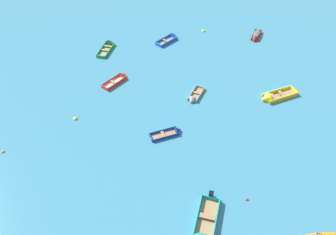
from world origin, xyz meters
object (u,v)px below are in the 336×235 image
(rowboat_grey_near_right, at_px, (193,98))
(mooring_buoy_between_boats_right, at_px, (76,119))
(rowboat_green_midfield_left, at_px, (109,46))
(mooring_buoy_outer_edge, at_px, (203,31))
(rowboat_turquoise_back_row_right, at_px, (204,232))
(rowboat_yellow_outer_right, at_px, (271,97))
(mooring_buoy_near_foreground, at_px, (247,200))
(rowboat_maroon_back_row_center, at_px, (256,36))
(rowboat_deep_blue_back_row_left, at_px, (172,132))
(rowboat_blue_distant_center, at_px, (171,38))
(mooring_buoy_far_field, at_px, (3,152))
(rowboat_red_far_right, at_px, (120,78))

(rowboat_grey_near_right, distance_m, mooring_buoy_between_boats_right, 12.33)
(rowboat_green_midfield_left, xyz_separation_m, rowboat_grey_near_right, (7.89, -12.50, -0.02))
(mooring_buoy_outer_edge, bearing_deg, rowboat_turquoise_back_row_right, -106.66)
(rowboat_yellow_outer_right, distance_m, mooring_buoy_near_foreground, 13.33)
(mooring_buoy_outer_edge, bearing_deg, rowboat_green_midfield_left, -174.86)
(rowboat_maroon_back_row_center, distance_m, mooring_buoy_outer_edge, 7.07)
(rowboat_deep_blue_back_row_left, xyz_separation_m, rowboat_blue_distant_center, (3.65, 17.00, 0.04))
(rowboat_grey_near_right, relative_size, mooring_buoy_between_boats_right, 6.63)
(rowboat_grey_near_right, distance_m, mooring_buoy_far_field, 19.11)
(rowboat_yellow_outer_right, relative_size, mooring_buoy_between_boats_right, 9.92)
(rowboat_turquoise_back_row_right, xyz_separation_m, mooring_buoy_far_field, (-15.44, 11.43, -0.22))
(rowboat_turquoise_back_row_right, bearing_deg, mooring_buoy_far_field, 143.49)
(mooring_buoy_far_field, distance_m, mooring_buoy_between_boats_right, 7.14)
(rowboat_maroon_back_row_center, relative_size, rowboat_grey_near_right, 1.05)
(rowboat_yellow_outer_right, xyz_separation_m, rowboat_deep_blue_back_row_left, (-11.37, -2.74, -0.05))
(mooring_buoy_between_boats_right, bearing_deg, rowboat_red_far_right, 48.01)
(rowboat_yellow_outer_right, bearing_deg, rowboat_red_far_right, 156.04)
(rowboat_red_far_right, xyz_separation_m, mooring_buoy_near_foreground, (8.13, -18.02, -0.17))
(rowboat_red_far_right, distance_m, mooring_buoy_between_boats_right, 7.54)
(rowboat_red_far_right, relative_size, mooring_buoy_near_foreground, 11.52)
(rowboat_grey_near_right, bearing_deg, rowboat_turquoise_back_row_right, -102.68)
(rowboat_grey_near_right, distance_m, mooring_buoy_outer_edge, 14.64)
(rowboat_red_far_right, distance_m, rowboat_turquoise_back_row_right, 20.45)
(rowboat_red_far_right, distance_m, rowboat_yellow_outer_right, 16.81)
(rowboat_yellow_outer_right, xyz_separation_m, rowboat_maroon_back_row_center, (3.44, 12.19, 0.06))
(rowboat_turquoise_back_row_right, bearing_deg, rowboat_deep_blue_back_row_left, 89.66)
(rowboat_grey_near_right, bearing_deg, rowboat_yellow_outer_right, -11.70)
(rowboat_red_far_right, relative_size, rowboat_deep_blue_back_row_left, 1.01)
(mooring_buoy_near_foreground, relative_size, mooring_buoy_between_boats_right, 0.64)
(rowboat_maroon_back_row_center, distance_m, rowboat_blue_distant_center, 11.35)
(rowboat_red_far_right, xyz_separation_m, mooring_buoy_far_field, (-11.51, -8.64, -0.17))
(rowboat_green_midfield_left, distance_m, rowboat_grey_near_right, 14.79)
(rowboat_grey_near_right, bearing_deg, rowboat_maroon_back_row_center, 42.39)
(rowboat_maroon_back_row_center, bearing_deg, mooring_buoy_far_field, -155.21)
(rowboat_maroon_back_row_center, distance_m, mooring_buoy_near_foreground, 25.70)
(rowboat_blue_distant_center, relative_size, mooring_buoy_near_foreground, 12.23)
(mooring_buoy_near_foreground, bearing_deg, rowboat_turquoise_back_row_right, -154.01)
(rowboat_yellow_outer_right, height_order, rowboat_deep_blue_back_row_left, rowboat_yellow_outer_right)
(mooring_buoy_near_foreground, bearing_deg, mooring_buoy_far_field, 154.48)
(mooring_buoy_far_field, bearing_deg, rowboat_turquoise_back_row_right, -36.51)
(mooring_buoy_near_foreground, xyz_separation_m, mooring_buoy_between_boats_right, (-13.17, 12.41, 0.00))
(rowboat_deep_blue_back_row_left, distance_m, mooring_buoy_outer_edge, 19.99)
(rowboat_turquoise_back_row_right, relative_size, mooring_buoy_near_foreground, 16.27)
(rowboat_yellow_outer_right, relative_size, rowboat_turquoise_back_row_right, 0.95)
(rowboat_green_midfield_left, height_order, mooring_buoy_near_foreground, rowboat_green_midfield_left)
(rowboat_maroon_back_row_center, xyz_separation_m, rowboat_green_midfield_left, (-19.41, 1.99, -0.09))
(rowboat_yellow_outer_right, xyz_separation_m, rowboat_grey_near_right, (-8.08, 1.67, -0.05))
(mooring_buoy_near_foreground, distance_m, mooring_buoy_between_boats_right, 18.10)
(rowboat_maroon_back_row_center, bearing_deg, rowboat_deep_blue_back_row_left, -134.78)
(rowboat_yellow_outer_right, relative_size, mooring_buoy_outer_edge, 9.20)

